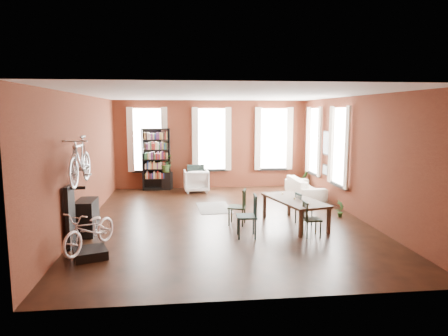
{
  "coord_description": "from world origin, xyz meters",
  "views": [
    {
      "loc": [
        -1.13,
        -10.04,
        2.78
      ],
      "look_at": [
        0.03,
        0.6,
        1.27
      ],
      "focal_mm": 32.0,
      "sensor_mm": 36.0,
      "label": 1
    }
  ],
  "objects": [
    {
      "name": "bookshelf",
      "position": [
        -2.0,
        4.3,
        1.1
      ],
      "size": [
        1.0,
        0.32,
        2.2
      ],
      "primitive_type": "cube",
      "color": "black",
      "rests_on": "ground"
    },
    {
      "name": "dining_chair_b",
      "position": [
        0.24,
        -0.49,
        0.45
      ],
      "size": [
        0.52,
        0.52,
        0.9
      ],
      "primitive_type": "cube",
      "rotation": [
        0.0,
        0.0,
        -1.89
      ],
      "color": "#20301C",
      "rests_on": "ground"
    },
    {
      "name": "plant_by_sofa",
      "position": [
        3.31,
        3.86,
        0.15
      ],
      "size": [
        0.57,
        0.77,
        0.31
      ],
      "primitive_type": "imported",
      "rotation": [
        0.0,
        0.0,
        0.3
      ],
      "color": "#315F26",
      "rests_on": "ground"
    },
    {
      "name": "bicycle_hung",
      "position": [
        -3.15,
        -1.8,
        2.13
      ],
      "size": [
        0.47,
        1.0,
        1.66
      ],
      "primitive_type": "imported",
      "color": "#A5A8AD",
      "rests_on": "bike_wall_rack"
    },
    {
      "name": "dining_chair_a",
      "position": [
        0.3,
        -1.51,
        0.48
      ],
      "size": [
        0.47,
        0.47,
        0.96
      ],
      "primitive_type": "cube",
      "rotation": [
        0.0,
        0.0,
        -1.64
      ],
      "color": "#1B3C3D",
      "rests_on": "ground"
    },
    {
      "name": "room",
      "position": [
        0.25,
        0.62,
        2.14
      ],
      "size": [
        9.0,
        9.04,
        3.22
      ],
      "color": "black",
      "rests_on": "ground"
    },
    {
      "name": "striped_rug",
      "position": [
        -0.19,
        1.28,
        0.01
      ],
      "size": [
        1.01,
        1.52,
        0.01
      ],
      "primitive_type": "cube",
      "rotation": [
        0.0,
        0.0,
        0.06
      ],
      "color": "black",
      "rests_on": "ground"
    },
    {
      "name": "dining_chair_c",
      "position": [
        1.76,
        -1.64,
        0.4
      ],
      "size": [
        0.37,
        0.37,
        0.8
      ],
      "primitive_type": "cube",
      "rotation": [
        0.0,
        0.0,
        1.58
      ],
      "color": "black",
      "rests_on": "ground"
    },
    {
      "name": "dining_chair_d",
      "position": [
        1.89,
        -0.64,
        0.39
      ],
      "size": [
        0.41,
        0.41,
        0.79
      ],
      "primitive_type": "cube",
      "rotation": [
        0.0,
        0.0,
        1.72
      ],
      "color": "#1B3D3C",
      "rests_on": "ground"
    },
    {
      "name": "white_armchair",
      "position": [
        -0.6,
        3.74,
        0.43
      ],
      "size": [
        0.87,
        0.82,
        0.86
      ],
      "primitive_type": "imported",
      "rotation": [
        0.0,
        0.0,
        3.19
      ],
      "color": "white",
      "rests_on": "ground"
    },
    {
      "name": "bicycle_floor",
      "position": [
        -2.87,
        -2.47,
        0.92
      ],
      "size": [
        0.8,
        0.93,
        1.49
      ],
      "primitive_type": "imported",
      "rotation": [
        0.0,
        0.0,
        -0.43
      ],
      "color": "silver",
      "rests_on": "bike_trainer"
    },
    {
      "name": "bike_wall_rack",
      "position": [
        -3.4,
        -1.8,
        0.65
      ],
      "size": [
        0.16,
        0.6,
        1.3
      ],
      "primitive_type": "cube",
      "color": "black",
      "rests_on": "ground"
    },
    {
      "name": "cream_sofa",
      "position": [
        2.95,
        2.6,
        0.41
      ],
      "size": [
        0.61,
        2.08,
        0.81
      ],
      "primitive_type": "imported",
      "rotation": [
        0.0,
        0.0,
        1.57
      ],
      "color": "beige",
      "rests_on": "ground"
    },
    {
      "name": "plant_on_stand",
      "position": [
        -1.63,
        4.26,
        0.89
      ],
      "size": [
        0.74,
        0.78,
        0.5
      ],
      "primitive_type": "imported",
      "rotation": [
        0.0,
        0.0,
        -0.29
      ],
      "color": "#345A24",
      "rests_on": "plant_stand"
    },
    {
      "name": "plant_stand",
      "position": [
        -1.63,
        4.3,
        0.32
      ],
      "size": [
        0.4,
        0.4,
        0.63
      ],
      "primitive_type": "cube",
      "rotation": [
        0.0,
        0.0,
        -0.29
      ],
      "color": "black",
      "rests_on": "ground"
    },
    {
      "name": "console_table",
      "position": [
        -3.28,
        -0.9,
        0.4
      ],
      "size": [
        0.4,
        0.8,
        0.8
      ],
      "primitive_type": "cube",
      "color": "black",
      "rests_on": "ground"
    },
    {
      "name": "plant_small",
      "position": [
        3.06,
        -0.09,
        0.08
      ],
      "size": [
        0.47,
        0.5,
        0.16
      ],
      "primitive_type": "imported",
      "rotation": [
        0.0,
        0.0,
        0.68
      ],
      "color": "#2C6227",
      "rests_on": "ground"
    },
    {
      "name": "bike_trainer",
      "position": [
        -2.89,
        -2.45,
        0.09
      ],
      "size": [
        0.76,
        0.76,
        0.17
      ],
      "primitive_type": "cube",
      "rotation": [
        0.0,
        0.0,
        0.34
      ],
      "color": "black",
      "rests_on": "ground"
    },
    {
      "name": "dining_table",
      "position": [
        1.63,
        -0.71,
        0.33
      ],
      "size": [
        1.34,
        2.1,
        0.66
      ],
      "primitive_type": "cube",
      "rotation": [
        0.0,
        0.0,
        0.25
      ],
      "color": "brown",
      "rests_on": "ground"
    }
  ]
}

